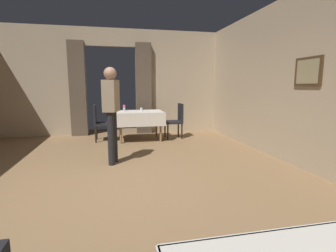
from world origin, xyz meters
name	(u,v)px	position (x,y,z in m)	size (l,w,h in m)	color
ground	(113,188)	(0.00, 0.00, 0.00)	(10.08, 10.08, 0.00)	olive
wall_right	(321,79)	(3.20, 0.00, 1.50)	(0.16, 8.40, 3.00)	tan
wall_back	(111,82)	(0.00, 4.18, 1.52)	(6.40, 0.27, 3.00)	tan
dining_table_mid	(139,116)	(0.68, 3.11, 0.64)	(1.23, 0.89, 0.75)	olive
chair_mid_left	(100,121)	(-0.31, 3.21, 0.52)	(0.45, 0.44, 0.93)	black
chair_mid_right	(176,119)	(1.68, 3.18, 0.52)	(0.44, 0.44, 0.93)	black
flower_vase_mid	(124,108)	(0.31, 3.24, 0.84)	(0.07, 0.07, 0.17)	silver
glass_mid_b	(141,109)	(0.74, 3.12, 0.80)	(0.07, 0.07, 0.09)	silver
person_waiter_by_doorway	(112,107)	(0.00, 1.18, 1.02)	(0.31, 0.41, 1.72)	black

